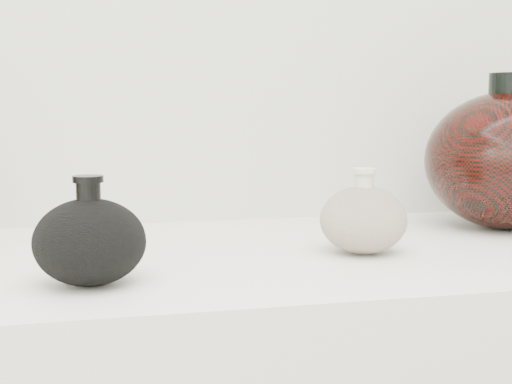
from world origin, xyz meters
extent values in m
cube|color=silver|center=(0.00, 0.95, 0.89)|extent=(1.20, 0.50, 0.03)
ellipsoid|color=black|center=(-0.17, 0.82, 0.94)|extent=(0.15, 0.15, 0.09)
cylinder|color=black|center=(-0.17, 0.82, 1.00)|extent=(0.03, 0.03, 0.03)
cylinder|color=black|center=(-0.17, 0.82, 1.01)|extent=(0.04, 0.04, 0.01)
ellipsoid|color=beige|center=(0.16, 0.91, 0.94)|extent=(0.12, 0.12, 0.08)
cylinder|color=beige|center=(0.16, 0.91, 0.99)|extent=(0.03, 0.03, 0.03)
cylinder|color=beige|center=(0.16, 0.91, 1.00)|extent=(0.03, 0.03, 0.01)
ellipsoid|color=black|center=(0.44, 1.03, 1.00)|extent=(0.29, 0.29, 0.20)
cylinder|color=black|center=(0.44, 1.03, 1.11)|extent=(0.07, 0.07, 0.04)
camera|label=1|loc=(-0.17, 0.09, 1.08)|focal=50.00mm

